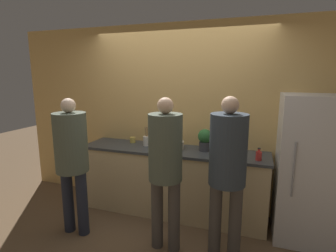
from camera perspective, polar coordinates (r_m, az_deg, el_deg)
ground_plane at (r=3.63m, az=-0.75°, el=-20.52°), size 14.00×14.00×0.00m
wall_back at (r=3.75m, az=2.47°, el=1.83°), size 5.20×0.06×2.60m
counter at (r=3.71m, az=1.05°, el=-11.78°), size 2.52×0.62×0.92m
refrigerator at (r=3.43m, az=28.55°, el=-8.22°), size 0.71×0.68×1.69m
person_left at (r=3.26m, az=-20.23°, el=-5.76°), size 0.37×0.37×1.64m
person_center at (r=2.77m, az=-0.57°, el=-7.75°), size 0.36×0.36×1.68m
person_right at (r=2.69m, az=12.82°, el=-8.06°), size 0.37×0.37×1.70m
fruit_bowl at (r=3.53m, az=0.74°, el=-4.14°), size 0.34×0.34×0.15m
utensil_crock at (r=3.71m, az=-4.69°, el=-3.16°), size 0.10×0.10×0.27m
bottle_red at (r=3.24m, az=19.15°, el=-6.10°), size 0.07×0.07×0.15m
bottle_clear at (r=3.24m, az=12.59°, el=-5.71°), size 0.05×0.05×0.15m
cup_yellow at (r=3.90m, az=-7.70°, el=-3.02°), size 0.08×0.08×0.08m
cup_white at (r=3.61m, az=9.61°, el=-4.07°), size 0.08×0.08×0.10m
potted_plant at (r=3.45m, az=8.03°, el=-2.84°), size 0.18×0.18×0.29m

